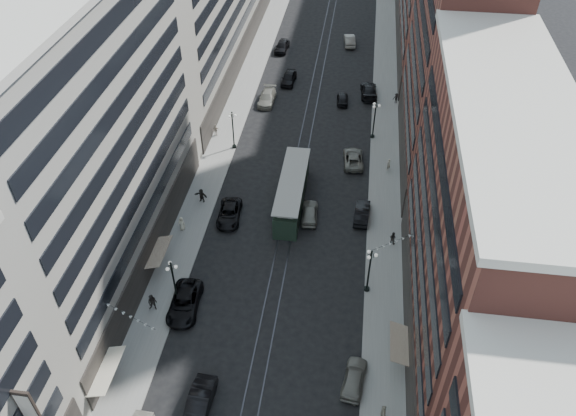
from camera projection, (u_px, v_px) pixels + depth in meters
The scene contains 33 objects.
ground at pixel (306, 133), 78.52m from camera, with size 220.00×220.00×0.00m, color black.
sidewalk_west at pixel (243, 93), 87.12m from camera, with size 4.00×180.00×0.15m, color gray.
sidewalk_east at pixel (386, 102), 84.88m from camera, with size 4.00×180.00×0.15m, color gray.
rail_west at pixel (309, 97), 86.11m from camera, with size 0.12×180.00×0.02m, color #2D2D33.
rail_east at pixel (318, 98), 85.97m from camera, with size 0.12×180.00×0.02m, color #2D2D33.
building_west_mid at pixel (91, 151), 50.82m from camera, with size 8.00×36.00×28.00m, color gray.
building_east_mid at pixel (476, 239), 44.89m from camera, with size 8.00×30.00×24.00m, color brown.
lamppost_sw_far at pixel (174, 281), 53.35m from camera, with size 1.03×1.14×5.52m.
lamppost_sw_mid at pixel (233, 129), 73.68m from camera, with size 1.03×1.14×5.52m.
lamppost_se_far at pixel (369, 270), 54.49m from camera, with size 1.03×1.14×5.52m.
lamppost_se_mid at pixel (374, 119), 75.57m from camera, with size 1.03×1.14×5.52m.
streetcar at pixel (292, 193), 65.80m from camera, with size 2.89×13.06×3.61m.
car_2 at pixel (185, 303), 54.27m from camera, with size 2.73×5.93×1.65m, color black.
car_4 at pixel (354, 378), 48.03m from camera, with size 1.83×4.54×1.55m, color slate.
car_5 at pixel (199, 403), 46.14m from camera, with size 1.80×5.17×1.70m, color black.
pedestrian_2 at pixel (153, 302), 53.91m from camera, with size 0.94×0.52×1.94m, color black.
pedestrian_4 at pixel (383, 413), 45.20m from camera, with size 1.13×0.51×1.92m, color #A29C86.
car_7 at pixel (229, 213), 64.38m from camera, with size 2.49×5.40×1.50m, color black.
car_8 at pixel (267, 98), 84.46m from camera, with size 2.26×5.57×1.62m, color slate.
car_9 at pixel (282, 46), 98.08m from camera, with size 2.03×5.05×1.72m, color black.
car_10 at pixel (362, 213), 64.44m from camera, with size 1.65×4.72×1.55m, color black.
car_11 at pixel (353, 158), 72.64m from camera, with size 2.47×5.35×1.49m, color slate.
car_12 at pixel (369, 90), 86.06m from camera, with size 2.39×5.89×1.71m, color black.
car_13 at pixel (289, 78), 89.15m from camera, with size 2.01×4.99×1.70m, color black.
car_14 at pixel (350, 40), 99.94m from camera, with size 1.79×5.14×1.69m, color slate.
pedestrian_5 at pixel (201, 195), 66.41m from camera, with size 1.65×0.47×1.78m, color black.
pedestrian_6 at pixel (216, 130), 77.32m from camera, with size 0.98×0.45×1.67m, color #B7AA97.
pedestrian_7 at pixel (393, 238), 61.06m from camera, with size 0.75×0.41×1.54m, color black.
pedestrian_8 at pixel (388, 165), 71.17m from camera, with size 0.62×0.41×1.69m, color #B2A794.
pedestrian_9 at pixel (396, 98), 84.05m from camera, with size 1.03×0.43×1.59m, color black.
car_extra_1 at pixel (343, 99), 84.44m from camera, with size 1.63×4.04×1.38m, color black.
car_extra_2 at pixel (310, 212), 64.46m from camera, with size 1.84×4.58×1.56m, color slate.
pedestrian_extra_1 at pixel (182, 224), 62.66m from camera, with size 0.85×0.46×1.73m, color beige.
Camera 1 is at (6.39, -6.21, 43.08)m, focal length 35.00 mm.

